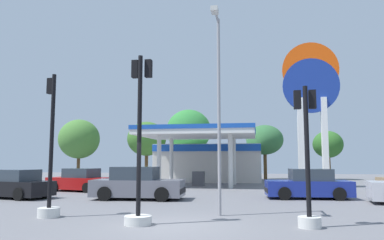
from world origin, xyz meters
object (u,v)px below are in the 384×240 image
corner_streetlamp (218,94)px  station_pole_sign (311,95)px  tree_3 (265,140)px  traffic_signal_0 (50,176)px  tree_1 (147,139)px  tree_2 (189,131)px  tree_4 (328,145)px  car_1 (80,181)px  tree_0 (79,139)px  traffic_signal_2 (139,167)px  car_0 (308,185)px  car_2 (138,184)px  traffic_signal_1 (308,173)px  car_5 (15,185)px

corner_streetlamp → station_pole_sign: bearing=70.3°
tree_3 → corner_streetlamp: 25.95m
traffic_signal_0 → tree_1: tree_1 is taller
tree_2 → tree_4: tree_2 is taller
car_1 → tree_0: (-8.21, 15.93, 3.63)m
traffic_signal_2 → tree_3: 28.35m
tree_1 → tree_3: bearing=2.4°
car_0 → traffic_signal_0: traffic_signal_0 is taller
tree_3 → car_1: bearing=-125.5°
car_1 → tree_1: bearing=92.0°
car_2 → tree_3: 22.15m
station_pole_sign → traffic_signal_0: size_ratio=2.14×
station_pole_sign → tree_3: size_ratio=1.92×
traffic_signal_2 → tree_4: size_ratio=1.07×
station_pole_sign → tree_3: station_pole_sign is taller
traffic_signal_0 → tree_1: bearing=99.8°
tree_1 → traffic_signal_1: bearing=-64.0°
car_2 → car_5: bearing=-175.3°
car_5 → corner_streetlamp: 12.55m
tree_1 → corner_streetlamp: (10.37, -25.34, 0.07)m
car_0 → tree_3: bearing=95.3°
tree_0 → tree_3: tree_0 is taller
car_5 → corner_streetlamp: bearing=-21.9°
tree_1 → tree_4: 18.88m
traffic_signal_2 → car_1: bearing=124.1°
traffic_signal_1 → traffic_signal_0: bearing=176.7°
corner_streetlamp → tree_1: bearing=112.3°
car_1 → traffic_signal_2: (7.55, -11.16, 1.11)m
car_1 → traffic_signal_1: 16.62m
car_2 → tree_2: (-0.89, 18.95, 4.22)m
traffic_signal_2 → tree_0: (-15.76, 27.08, 2.53)m
traffic_signal_0 → tree_2: 25.39m
corner_streetlamp → tree_4: bearing=72.3°
car_5 → tree_2: size_ratio=0.62×
tree_3 → corner_streetlamp: bearing=-94.7°
car_0 → tree_2: bearing=118.8°
car_2 → traffic_signal_2: (2.36, -7.08, 1.02)m
tree_0 → tree_1: (7.65, 0.32, -0.04)m
tree_2 → tree_4: 14.26m
station_pole_sign → corner_streetlamp: station_pole_sign is taller
traffic_signal_0 → tree_4: traffic_signal_0 is taller
car_0 → car_5: (-15.04, -2.39, -0.02)m
corner_streetlamp → tree_2: bearing=102.9°
car_1 → tree_3: tree_3 is taller
car_1 → corner_streetlamp: bearing=-42.8°
tree_0 → tree_1: size_ratio=1.06×
tree_4 → car_1: bearing=-136.4°
tree_2 → tree_3: tree_2 is taller
tree_0 → tree_4: size_ratio=1.31×
station_pole_sign → tree_0: size_ratio=1.66×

